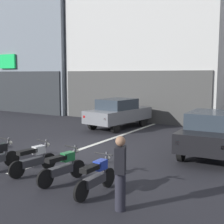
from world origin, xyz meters
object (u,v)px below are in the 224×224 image
(motorcycle_white_row_centre, at_px, (34,159))
(motorcycle_green_row_right_mid, at_px, (63,166))
(car_black_parked_kerbside, at_px, (212,132))
(person_by_motorcycles, at_px, (120,173))
(car_red_down_street, at_px, (200,107))
(car_grey_crossing_near, at_px, (118,112))
(motorcycle_blue_row_rightmost, at_px, (96,176))

(motorcycle_white_row_centre, height_order, motorcycle_green_row_right_mid, same)
(car_black_parked_kerbside, height_order, motorcycle_green_row_right_mid, car_black_parked_kerbside)
(car_black_parked_kerbside, xyz_separation_m, motorcycle_white_row_centre, (-4.08, -4.91, -0.43))
(car_black_parked_kerbside, bearing_deg, person_by_motorcycles, -95.94)
(car_red_down_street, relative_size, person_by_motorcycles, 2.51)
(car_black_parked_kerbside, relative_size, motorcycle_white_row_centre, 2.51)
(car_grey_crossing_near, distance_m, motorcycle_white_row_centre, 8.33)
(car_black_parked_kerbside, bearing_deg, motorcycle_white_row_centre, -129.75)
(car_black_parked_kerbside, distance_m, motorcycle_blue_row_rightmost, 5.49)
(person_by_motorcycles, bearing_deg, car_red_down_street, 98.56)
(car_red_down_street, bearing_deg, car_black_parked_kerbside, -71.86)
(motorcycle_white_row_centre, bearing_deg, car_black_parked_kerbside, 50.25)
(car_black_parked_kerbside, distance_m, car_red_down_street, 8.68)
(motorcycle_green_row_right_mid, xyz_separation_m, motorcycle_blue_row_rightmost, (1.25, -0.19, 0.00))
(motorcycle_green_row_right_mid, height_order, motorcycle_blue_row_rightmost, same)
(car_black_parked_kerbside, xyz_separation_m, car_red_down_street, (-2.70, 8.25, 0.00))
(car_red_down_street, distance_m, motorcycle_white_row_centre, 13.24)
(motorcycle_white_row_centre, distance_m, motorcycle_blue_row_rightmost, 2.52)
(car_grey_crossing_near, distance_m, motorcycle_green_row_right_mid, 8.81)
(car_red_down_street, bearing_deg, person_by_motorcycles, -81.44)
(motorcycle_green_row_right_mid, bearing_deg, car_black_parked_kerbside, 60.72)
(car_black_parked_kerbside, bearing_deg, car_red_down_street, 108.14)
(motorcycle_white_row_centre, relative_size, motorcycle_blue_row_rightmost, 0.99)
(person_by_motorcycles, bearing_deg, car_black_parked_kerbside, 84.06)
(motorcycle_blue_row_rightmost, xyz_separation_m, person_by_motorcycles, (0.99, -0.50, 0.40))
(motorcycle_blue_row_rightmost, bearing_deg, person_by_motorcycles, -26.99)
(car_grey_crossing_near, relative_size, person_by_motorcycles, 2.57)
(motorcycle_green_row_right_mid, distance_m, motorcycle_blue_row_rightmost, 1.26)
(car_grey_crossing_near, height_order, motorcycle_blue_row_rightmost, car_grey_crossing_near)
(car_red_down_street, height_order, motorcycle_white_row_centre, car_red_down_street)
(motorcycle_green_row_right_mid, bearing_deg, motorcycle_blue_row_rightmost, -8.56)
(car_grey_crossing_near, height_order, car_red_down_street, same)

